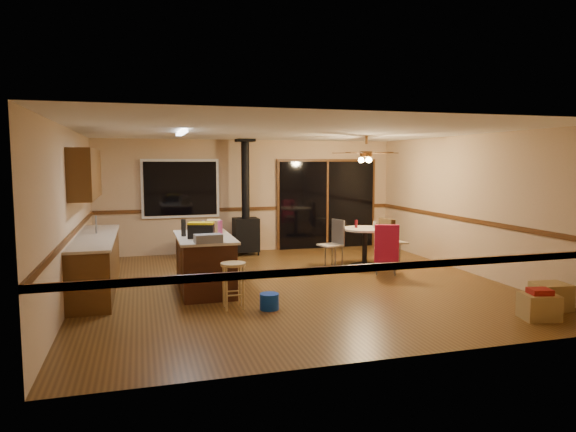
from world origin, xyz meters
name	(u,v)px	position (x,y,z in m)	size (l,w,h in m)	color
floor	(293,284)	(0.00, 0.00, 0.00)	(7.00, 7.00, 0.00)	brown
ceiling	(293,131)	(0.00, 0.00, 2.60)	(7.00, 7.00, 0.00)	silver
wall_back	(250,196)	(0.00, 3.50, 1.30)	(7.00, 7.00, 0.00)	tan
wall_front	(389,238)	(0.00, -3.50, 1.30)	(7.00, 7.00, 0.00)	tan
wall_left	(70,215)	(-3.50, 0.00, 1.30)	(7.00, 7.00, 0.00)	tan
wall_right	(471,204)	(3.50, 0.00, 1.30)	(7.00, 7.00, 0.00)	tan
chair_rail	(293,227)	(0.00, 0.00, 1.00)	(7.00, 7.00, 0.08)	#512E14
window	(181,188)	(-1.60, 3.45, 1.50)	(1.72, 0.10, 1.32)	black
sliding_door	(327,205)	(1.90, 3.45, 1.05)	(2.52, 0.10, 2.10)	black
lower_cabinets	(96,264)	(-3.20, 0.50, 0.43)	(0.60, 3.00, 0.86)	#593616
countertop	(95,237)	(-3.20, 0.50, 0.88)	(0.64, 3.04, 0.04)	beige
upper_cabinets	(85,174)	(-3.33, 0.70, 1.90)	(0.35, 2.00, 0.80)	#593616
kitchen_island	(205,263)	(-1.50, 0.00, 0.45)	(0.88, 1.68, 0.90)	#36190D
wood_stove	(246,223)	(-0.20, 3.05, 0.73)	(0.55, 0.50, 2.52)	black
ceiling_fan	(366,156)	(1.82, 1.05, 2.21)	(0.24, 0.24, 0.55)	brown
fluorescent_strip	(182,133)	(-1.80, 0.30, 2.56)	(0.10, 1.20, 0.04)	white
toolbox_grey	(208,238)	(-1.53, -0.72, 0.96)	(0.40, 0.22, 0.13)	slate
toolbox_black	(201,231)	(-1.57, -0.23, 1.01)	(0.40, 0.21, 0.22)	black
toolbox_yellow_lid	(201,223)	(-1.57, -0.23, 1.14)	(0.40, 0.21, 0.03)	gold
box_on_island	(214,226)	(-1.28, 0.44, 1.00)	(0.23, 0.31, 0.21)	olive
bottle_dark	(184,228)	(-1.82, 0.06, 1.04)	(0.08, 0.08, 0.27)	black
bottle_pink	(220,228)	(-1.23, 0.04, 1.02)	(0.08, 0.08, 0.24)	#D84C8C
bottle_white	(203,225)	(-1.43, 0.72, 0.98)	(0.05, 0.05, 0.16)	white
bar_stool	(233,286)	(-1.23, -1.15, 0.33)	(0.36, 0.36, 0.66)	tan
blue_bucket	(269,301)	(-0.75, -1.35, 0.11)	(0.27, 0.27, 0.23)	#0D3BB7
dining_table	(365,240)	(1.82, 1.05, 0.53)	(0.90, 0.90, 0.78)	black
glass_red	(356,224)	(1.67, 1.15, 0.86)	(0.06, 0.06, 0.16)	#590C14
glass_cream	(374,225)	(2.00, 1.00, 0.85)	(0.06, 0.06, 0.14)	beige
chair_left	(335,238)	(1.22, 1.18, 0.59)	(0.49, 0.49, 0.51)	tan
chair_near	(386,244)	(1.85, 0.18, 0.60)	(0.56, 0.58, 0.70)	tan
chair_right	(388,236)	(2.34, 1.08, 0.60)	(0.51, 0.47, 0.70)	tan
box_under_window	(194,247)	(-1.36, 3.10, 0.22)	(0.54, 0.43, 0.43)	olive
box_corner_a	(539,307)	(2.60, -2.79, 0.17)	(0.45, 0.38, 0.34)	olive
box_corner_b	(551,296)	(3.10, -2.45, 0.19)	(0.46, 0.40, 0.38)	olive
box_small_red	(540,291)	(2.60, -2.79, 0.38)	(0.28, 0.23, 0.07)	maroon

